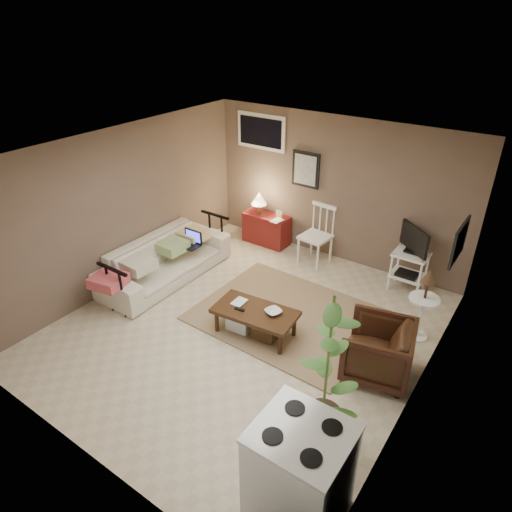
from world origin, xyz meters
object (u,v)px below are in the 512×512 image
Objects in this scene: red_console at (266,226)px; armchair at (378,348)px; side_table at (425,297)px; coffee_table at (255,320)px; stove at (300,472)px; potted_plant at (327,368)px; spindle_chair at (316,237)px; tv_stand at (411,258)px; sofa at (165,254)px.

red_console reaches higher than armchair.
red_console is 3.36m from side_table.
stove is (1.69, -1.76, 0.26)m from coffee_table.
potted_plant is at bearing -97.62° from side_table.
spindle_chair is at bearing 97.29° from coffee_table.
coffee_table is 1.07× the size of tv_stand.
tv_stand is (1.28, 2.21, 0.33)m from coffee_table.
sofa is at bearing 158.68° from potted_plant.
stove is (3.67, -2.14, 0.05)m from sofa.
spindle_chair is at bearing 119.40° from potted_plant.
potted_plant is at bearing 103.18° from stove.
sofa is 4.24m from stove.
side_table is (0.51, -1.03, 0.07)m from tv_stand.
spindle_chair is 0.98× the size of side_table.
spindle_chair is 1.31× the size of armchair.
armchair is at bearing 85.80° from potted_plant.
coffee_table is 2.02m from sofa.
sofa reaches higher than coffee_table.
spindle_chair is 2.31m from side_table.
stove is (0.18, -0.78, -0.45)m from potted_plant.
red_console is 5.08m from stove.
spindle_chair is at bearing -43.27° from sofa.
red_console is (0.62, 1.92, -0.10)m from sofa.
red_console is 4.40m from potted_plant.
tv_stand is at bearing 116.36° from side_table.
red_console is at bearing -17.78° from sofa.
potted_plant is at bearing -16.61° from armchair.
coffee_table is 1.61m from armchair.
spindle_chair is 1.57m from tv_stand.
coffee_table is 0.51× the size of sofa.
armchair is 0.43× the size of potted_plant.
potted_plant is at bearing -48.88° from red_console.
armchair is at bearing -35.24° from red_console.
spindle_chair reaches higher than stove.
side_table reaches higher than coffee_table.
stove is at bearing -76.82° from potted_plant.
red_console is at bearing 131.12° from potted_plant.
spindle_chair is 0.95× the size of tv_stand.
tv_stand is at bearing 176.35° from armchair.
red_console is at bearing 178.10° from tv_stand.
armchair is 1.98m from stove.
spindle_chair is at bearing -178.88° from tv_stand.
armchair is at bearing -92.61° from sofa.
armchair is at bearing -46.45° from spindle_chair.
tv_stand reaches higher than stove.
red_console is 0.54× the size of potted_plant.
potted_plant is 0.92m from stove.
sofa is at bearing -105.02° from armchair.
potted_plant is at bearing -86.06° from tv_stand.
armchair is (0.31, -2.00, -0.18)m from tv_stand.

